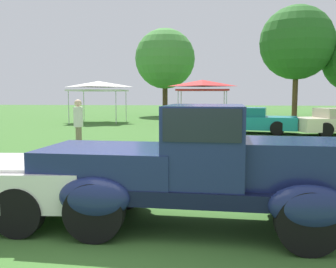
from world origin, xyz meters
TOP-DOWN VIEW (x-y plane):
  - ground_plane at (0.00, 0.00)m, footprint 120.00×120.00m
  - feature_pickup_truck at (0.70, 0.47)m, footprint 4.44×2.00m
  - show_car_teal at (2.79, 13.79)m, footprint 4.65×2.46m
  - spectator_near_truck at (-3.08, 6.57)m, footprint 0.32×0.44m
  - canopy_tent_left_field at (-6.26, 20.06)m, footprint 3.36×3.36m
  - canopy_tent_center_field at (0.58, 18.44)m, footprint 3.04×3.04m
  - treeline_far_left at (-2.74, 28.44)m, footprint 5.14×5.14m
  - treeline_mid_left at (8.23, 28.32)m, footprint 6.08×6.08m

SIDE VIEW (x-z plane):
  - ground_plane at x=0.00m, z-range 0.00..0.00m
  - show_car_teal at x=2.79m, z-range -0.01..1.21m
  - feature_pickup_truck at x=0.70m, z-range 0.02..1.72m
  - spectator_near_truck at x=-3.08m, z-range 0.07..1.76m
  - canopy_tent_center_field at x=0.58m, z-range 1.07..3.78m
  - canopy_tent_left_field at x=-6.26m, z-range 1.07..3.78m
  - treeline_far_left at x=-2.74m, z-range 1.15..8.62m
  - treeline_mid_left at x=8.23m, z-range 1.51..10.65m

